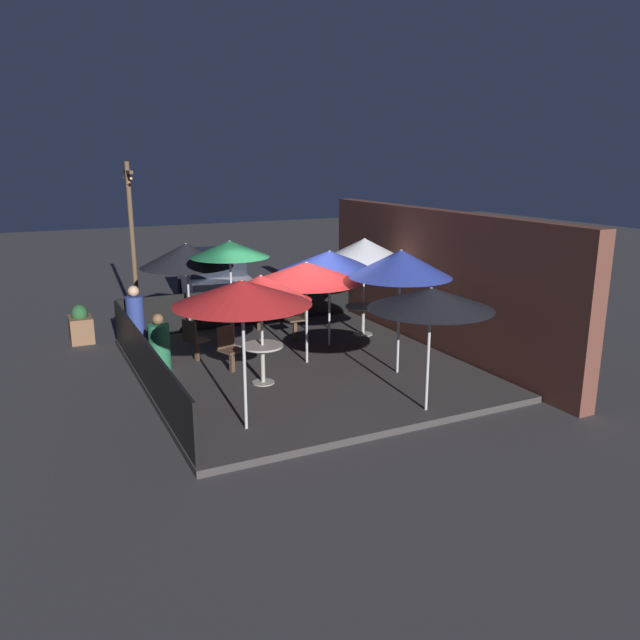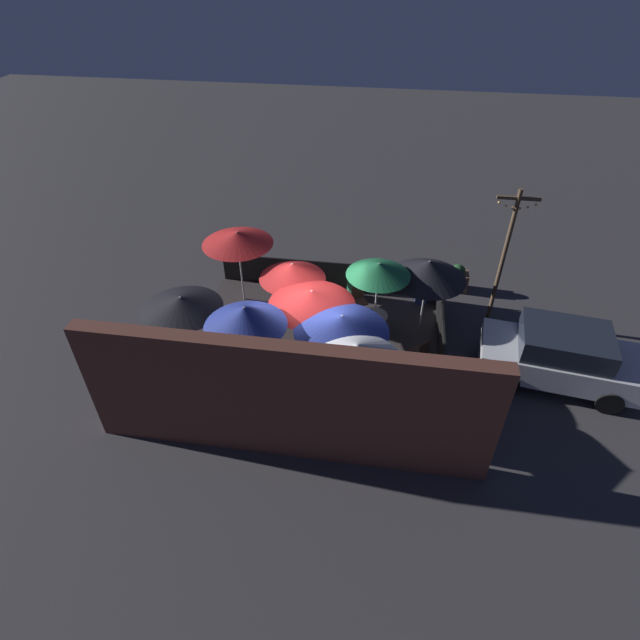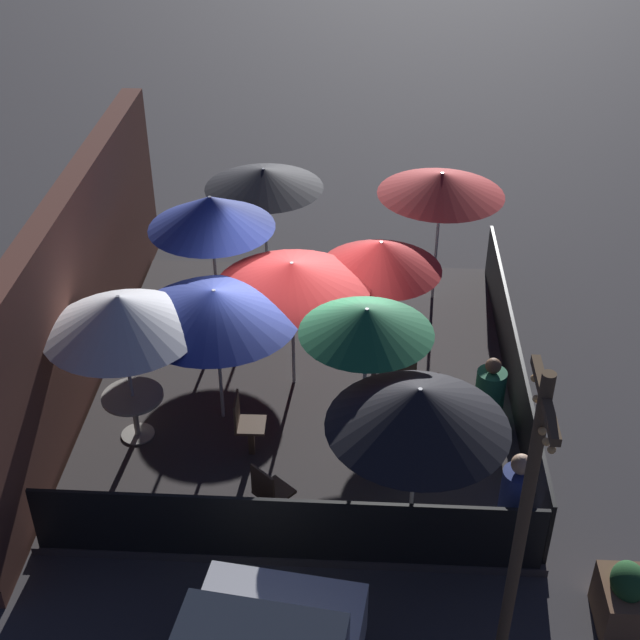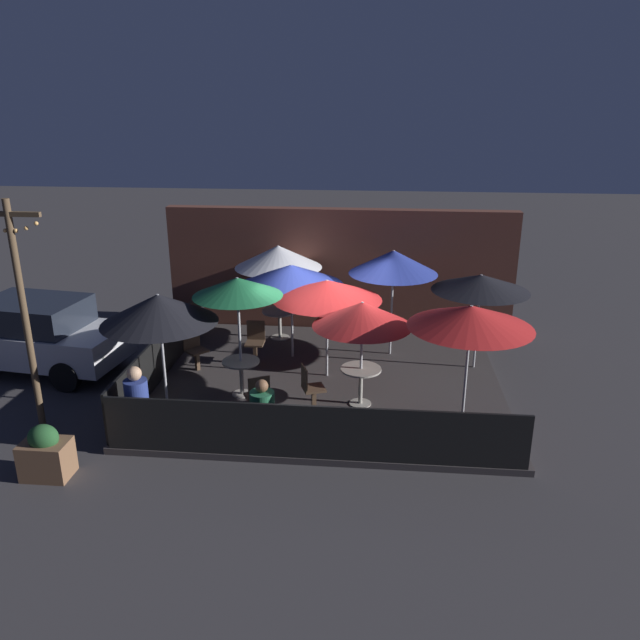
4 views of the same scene
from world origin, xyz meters
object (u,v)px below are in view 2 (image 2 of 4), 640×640
object	(u,v)px
patio_chair_2	(420,352)
light_post	(505,252)
patron_0	(354,284)
patio_umbrella_8	(342,323)
patio_umbrella_5	(245,316)
patio_umbrella_1	(379,269)
patio_umbrella_7	(181,303)
patio_chair_3	(327,306)
patio_umbrella_2	(292,271)
patio_chair_1	(359,299)
patio_chair_0	(371,358)
dining_table_0	(354,401)
dining_table_1	(374,319)
patio_umbrella_4	(428,270)
planter_box	(456,278)
dining_table_2	(294,307)
patron_1	(424,286)
patio_umbrella_3	(237,238)
patio_umbrella_0	(357,354)
patio_umbrella_6	(312,298)

from	to	relation	value
patio_chair_2	light_post	distance (m)	3.74
patron_0	light_post	distance (m)	4.48
patio_umbrella_8	patio_umbrella_5	bearing A→B (deg)	9.90
patio_umbrella_1	patio_umbrella_7	world-z (taller)	patio_umbrella_1
patio_umbrella_5	patio_chair_3	size ratio (longest dim) A/B	2.69
patio_umbrella_2	patio_chair_1	xyz separation A→B (m)	(-1.83, -0.81, -1.34)
patio_chair_0	dining_table_0	bearing A→B (deg)	168.63
patio_umbrella_5	dining_table_1	distance (m)	4.13
patio_umbrella_4	patio_umbrella_8	distance (m)	3.34
patron_0	planter_box	bearing A→B (deg)	-115.79
light_post	patio_umbrella_5	bearing A→B (deg)	31.35
dining_table_2	light_post	world-z (taller)	light_post
dining_table_2	planter_box	xyz separation A→B (m)	(-4.84, -2.74, -0.30)
patron_0	light_post	xyz separation A→B (m)	(-4.14, 0.31, 1.69)
patron_1	patio_umbrella_3	bearing A→B (deg)	149.51
patio_umbrella_0	patio_umbrella_2	size ratio (longest dim) A/B	1.12
patio_umbrella_1	patron_1	bearing A→B (deg)	-126.99
light_post	planter_box	bearing A→B (deg)	-58.75
patio_umbrella_5	planter_box	distance (m)	7.85
patio_umbrella_4	patron_0	distance (m)	2.78
patio_umbrella_3	patio_umbrella_6	world-z (taller)	patio_umbrella_3
patio_umbrella_5	dining_table_0	size ratio (longest dim) A/B	2.86
patio_chair_0	dining_table_2	bearing A→B (deg)	52.30
patio_chair_0	planter_box	world-z (taller)	patio_chair_0
patio_umbrella_7	patio_chair_3	xyz separation A→B (m)	(-3.34, -2.34, -1.43)
planter_box	patio_umbrella_5	bearing A→B (deg)	44.51
patio_chair_3	light_post	size ratio (longest dim) A/B	0.22
patron_1	dining_table_2	bearing A→B (deg)	166.37
patio_umbrella_2	patio_chair_2	size ratio (longest dim) A/B	2.27
patio_chair_3	patio_umbrella_3	bearing A→B (deg)	-33.46
patio_umbrella_0	patio_umbrella_2	distance (m)	3.97
planter_box	patio_umbrella_3	bearing A→B (deg)	14.87
patio_umbrella_8	light_post	xyz separation A→B (m)	(-4.12, -3.47, 0.26)
patio_umbrella_0	patio_umbrella_1	size ratio (longest dim) A/B	0.96
patio_umbrella_6	patio_umbrella_1	bearing A→B (deg)	-146.37
patio_umbrella_3	patio_chair_3	world-z (taller)	patio_umbrella_3
patio_umbrella_0	patio_umbrella_6	xyz separation A→B (m)	(1.34, -2.11, -0.15)
dining_table_2	light_post	size ratio (longest dim) A/B	0.19
patio_chair_0	patron_0	size ratio (longest dim) A/B	0.82
patio_umbrella_6	patio_umbrella_8	size ratio (longest dim) A/B	0.98
patio_umbrella_8	light_post	size ratio (longest dim) A/B	0.55
patio_chair_2	patron_1	bearing A→B (deg)	-50.74
patio_chair_1	patio_umbrella_8	bearing A→B (deg)	-31.35
patron_1	planter_box	xyz separation A→B (m)	(-1.10, -1.09, -0.32)
patio_umbrella_4	patio_chair_2	world-z (taller)	patio_umbrella_4
dining_table_1	planter_box	size ratio (longest dim) A/B	0.81
patio_umbrella_4	patio_umbrella_7	distance (m)	6.55
patron_1	patio_umbrella_1	bearing A→B (deg)	-164.41
patio_umbrella_0	dining_table_1	bearing A→B (deg)	-94.71
patio_chair_3	patron_0	world-z (taller)	patron_0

